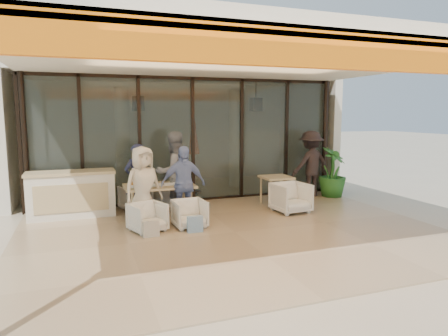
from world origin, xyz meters
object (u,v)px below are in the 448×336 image
at_px(chair_near_left, 148,216).
at_px(side_table, 276,181).
at_px(diner_navy, 137,180).
at_px(diner_grey, 174,172).
at_px(diner_cream, 143,186).
at_px(side_chair, 291,196).
at_px(host_counter, 72,194).
at_px(chair_far_left, 135,197).
at_px(chair_near_right, 190,212).
at_px(chair_far_right, 170,193).
at_px(potted_palm, 333,172).
at_px(dining_table, 159,187).
at_px(standing_woman, 311,164).
at_px(diner_periwinkle, 183,184).

xyz_separation_m(chair_near_left, side_table, (3.36, 1.15, 0.32)).
xyz_separation_m(diner_navy, diner_grey, (0.84, 0.00, 0.13)).
bearing_deg(diner_cream, side_table, -8.79).
bearing_deg(side_chair, diner_cream, 172.74).
relative_size(host_counter, diner_navy, 1.14).
xyz_separation_m(chair_far_left, diner_navy, (0.00, -0.50, 0.49)).
bearing_deg(chair_far_left, diner_navy, 73.40).
xyz_separation_m(chair_near_right, side_chair, (2.52, 0.40, 0.07)).
bearing_deg(chair_far_right, side_table, 156.21).
xyz_separation_m(chair_near_right, diner_cream, (-0.84, 0.50, 0.50)).
xyz_separation_m(chair_far_right, diner_cream, (-0.84, -1.40, 0.46)).
xyz_separation_m(chair_far_right, potted_palm, (4.46, -0.32, 0.33)).
bearing_deg(chair_near_right, chair_near_left, 176.60).
relative_size(dining_table, diner_grey, 0.80).
xyz_separation_m(host_counter, side_chair, (4.75, -1.24, -0.14)).
distance_m(chair_near_left, standing_woman, 5.13).
bearing_deg(diner_periwinkle, side_table, 13.23).
bearing_deg(side_table, diner_periwinkle, -165.56).
distance_m(host_counter, chair_far_left, 1.43).
distance_m(chair_far_right, side_table, 2.65).
distance_m(dining_table, diner_cream, 0.63).
height_order(host_counter, chair_near_left, host_counter).
xyz_separation_m(diner_periwinkle, potted_palm, (4.46, 1.08, -0.12)).
xyz_separation_m(dining_table, diner_cream, (-0.41, -0.46, 0.13)).
bearing_deg(chair_far_right, diner_navy, 23.55).
distance_m(side_chair, potted_palm, 2.29).
height_order(chair_near_left, standing_woman, standing_woman).
xyz_separation_m(host_counter, chair_near_right, (2.23, -1.63, -0.21)).
xyz_separation_m(diner_periwinkle, side_table, (2.52, 0.65, -0.17)).
distance_m(diner_navy, diner_grey, 0.85).
height_order(chair_far_right, standing_woman, standing_woman).
relative_size(diner_grey, diner_periwinkle, 1.16).
height_order(dining_table, diner_navy, diner_navy).
bearing_deg(diner_navy, host_counter, -30.11).
distance_m(chair_near_left, chair_near_right, 0.84).
bearing_deg(chair_far_right, chair_far_left, -7.22).
height_order(diner_grey, diner_periwinkle, diner_grey).
bearing_deg(host_counter, side_table, -5.83).
distance_m(dining_table, standing_woman, 4.43).
height_order(chair_far_right, side_chair, side_chair).
bearing_deg(standing_woman, potted_palm, 147.17).
bearing_deg(side_table, chair_far_left, 167.42).
bearing_deg(diner_navy, side_table, 155.21).
relative_size(diner_periwinkle, potted_palm, 1.18).
xyz_separation_m(standing_woman, potted_palm, (0.55, -0.24, -0.22)).
bearing_deg(chair_far_left, chair_far_right, 163.40).
bearing_deg(diner_grey, diner_periwinkle, 71.67).
bearing_deg(host_counter, diner_grey, -6.01).
bearing_deg(host_counter, side_chair, -14.57).
relative_size(host_counter, diner_grey, 0.98).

